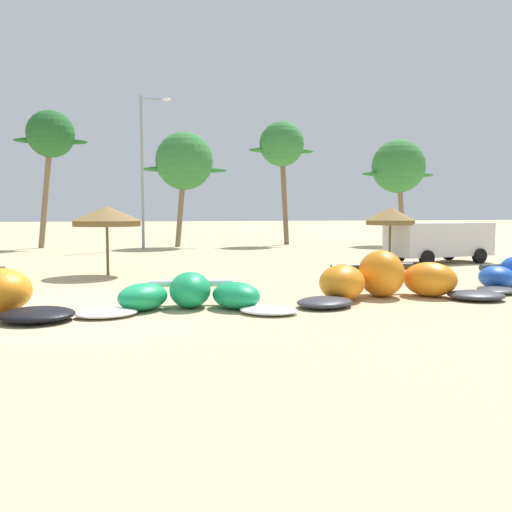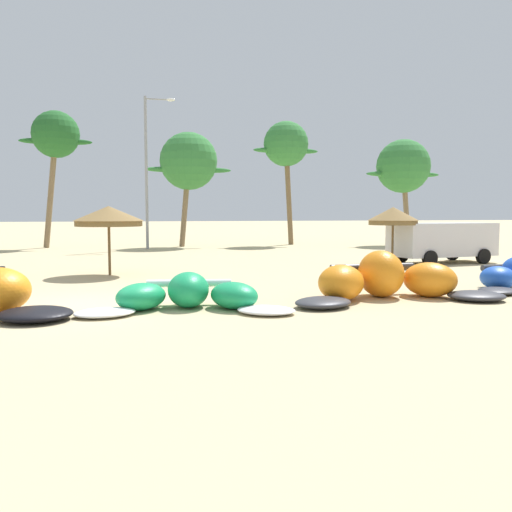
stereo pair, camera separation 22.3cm
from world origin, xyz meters
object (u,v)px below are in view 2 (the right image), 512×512
palm_center_right (286,145)px  palm_left_of_gap (56,136)px  kite_center (386,280)px  kite_left_of_center (188,295)px  beach_umbrella_near_palms (393,216)px  palm_right_of_gap (403,167)px  beach_umbrella_middle (109,216)px  parked_van (440,239)px  palm_center_left (189,162)px  lamppost_west_center (149,164)px

palm_center_right → palm_left_of_gap: bearing=178.9°
kite_center → palm_center_right: palm_center_right is taller
kite_left_of_center → kite_center: size_ratio=0.85×
beach_umbrella_near_palms → palm_right_of_gap: 16.01m
beach_umbrella_near_palms → palm_center_right: palm_center_right is taller
kite_left_of_center → beach_umbrella_middle: size_ratio=2.03×
palm_right_of_gap → beach_umbrella_middle: bearing=-143.9°
palm_right_of_gap → parked_van: bearing=-111.8°
palm_center_left → palm_left_of_gap: bearing=174.4°
beach_umbrella_middle → palm_center_right: (11.79, 16.66, 4.92)m
kite_center → lamppost_west_center: bearing=104.0°
kite_center → palm_right_of_gap: bearing=60.3°
beach_umbrella_middle → parked_van: 14.72m
kite_left_of_center → palm_center_left: (2.71, 23.78, 5.40)m
palm_left_of_gap → palm_center_left: palm_left_of_gap is taller
beach_umbrella_middle → palm_right_of_gap: palm_right_of_gap is taller
beach_umbrella_near_palms → palm_right_of_gap: bearing=59.8°
kite_center → palm_left_of_gap: size_ratio=0.68×
kite_center → palm_center_left: (-2.67, 23.44, 5.25)m
parked_van → palm_center_right: 16.63m
parked_van → palm_center_left: (-9.86, 14.71, 4.65)m
parked_van → palm_center_right: size_ratio=0.58×
parked_van → palm_left_of_gap: size_ratio=0.57×
kite_left_of_center → lamppost_west_center: (-0.01, 21.95, 5.01)m
kite_left_of_center → palm_right_of_gap: size_ratio=0.69×
kite_left_of_center → palm_center_left: 24.54m
palm_right_of_gap → palm_center_left: bearing=173.8°
beach_umbrella_middle → palm_center_left: palm_center_left is taller
palm_center_left → parked_van: bearing=-56.2°
parked_van → palm_center_right: palm_center_right is taller
kite_left_of_center → beach_umbrella_near_palms: size_ratio=2.03×
parked_van → palm_left_of_gap: bearing=139.8°
lamppost_west_center → beach_umbrella_middle: bearing=-98.1°
parked_van → lamppost_west_center: lamppost_west_center is taller
kite_left_of_center → kite_center: 5.39m
palm_center_left → palm_right_of_gap: size_ratio=1.03×
beach_umbrella_middle → palm_center_left: size_ratio=0.33×
beach_umbrella_middle → lamppost_west_center: 14.78m
palm_center_left → beach_umbrella_near_palms: bearing=-64.5°
parked_van → palm_center_right: (-2.83, 15.25, 6.01)m
palm_left_of_gap → palm_right_of_gap: bearing=-6.0°
beach_umbrella_middle → palm_right_of_gap: (19.85, 14.49, 3.38)m
palm_left_of_gap → lamppost_west_center: lamppost_west_center is taller
kite_left_of_center → beach_umbrella_middle: 8.14m
kite_left_of_center → palm_left_of_gap: size_ratio=0.58×
palm_left_of_gap → parked_van: bearing=-40.2°
palm_left_of_gap → lamppost_west_center: (5.83, -2.68, -1.92)m
beach_umbrella_middle → parked_van: beach_umbrella_middle is taller
kite_left_of_center → palm_right_of_gap: bearing=51.2°
kite_left_of_center → beach_umbrella_middle: (-2.05, 7.66, 1.85)m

